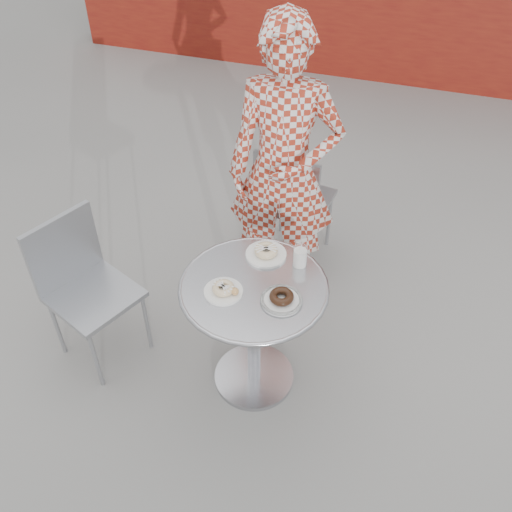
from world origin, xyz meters
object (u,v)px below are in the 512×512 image
(chair_far, at_px, (294,223))
(milk_cup, at_px, (300,257))
(bistro_table, at_px, (254,311))
(plate_near, at_px, (224,290))
(seated_person, at_px, (284,172))
(plate_far, at_px, (266,252))
(plate_checker, at_px, (281,299))
(chair_left, at_px, (99,317))

(chair_far, xyz_separation_m, milk_cup, (0.22, -0.80, 0.47))
(bistro_table, distance_m, plate_near, 0.22)
(bistro_table, bearing_deg, seated_person, 95.32)
(plate_far, relative_size, plate_near, 1.12)
(milk_cup, bearing_deg, plate_checker, -93.84)
(plate_near, height_order, milk_cup, milk_cup)
(chair_left, bearing_deg, plate_checker, -66.87)
(chair_far, distance_m, plate_far, 0.90)
(chair_far, bearing_deg, chair_left, 61.74)
(milk_cup, bearing_deg, chair_left, -165.86)
(plate_far, xyz_separation_m, plate_checker, (0.15, -0.26, -0.00))
(chair_left, xyz_separation_m, plate_far, (0.81, 0.26, 0.44))
(bistro_table, relative_size, plate_far, 3.56)
(bistro_table, relative_size, chair_left, 0.84)
(bistro_table, bearing_deg, plate_near, -144.15)
(plate_near, xyz_separation_m, plate_checker, (0.25, 0.03, -0.00))
(chair_left, bearing_deg, seated_person, -21.56)
(plate_checker, xyz_separation_m, milk_cup, (0.02, 0.24, 0.03))
(seated_person, height_order, plate_checker, seated_person)
(chair_far, relative_size, seated_person, 0.50)
(bistro_table, distance_m, plate_checker, 0.23)
(plate_far, bearing_deg, plate_checker, -60.28)
(chair_left, relative_size, milk_cup, 7.65)
(plate_checker, distance_m, milk_cup, 0.24)
(chair_left, height_order, seated_person, seated_person)
(chair_left, bearing_deg, milk_cup, -52.87)
(chair_far, height_order, plate_checker, chair_far)
(plate_far, distance_m, plate_checker, 0.30)
(plate_far, bearing_deg, chair_far, 93.90)
(bistro_table, relative_size, plate_checker, 3.71)
(bistro_table, distance_m, chair_left, 0.86)
(seated_person, relative_size, milk_cup, 15.31)
(bistro_table, xyz_separation_m, plate_near, (-0.11, -0.08, 0.18))
(chair_far, xyz_separation_m, plate_near, (-0.05, -1.06, 0.44))
(bistro_table, relative_size, seated_person, 0.42)
(plate_checker, bearing_deg, bistro_table, 159.50)
(plate_far, relative_size, milk_cup, 1.81)
(plate_near, bearing_deg, chair_left, 178.06)
(bistro_table, xyz_separation_m, milk_cup, (0.16, 0.19, 0.21))
(plate_checker, height_order, milk_cup, milk_cup)
(chair_left, distance_m, milk_cup, 1.10)
(plate_far, height_order, plate_near, plate_far)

